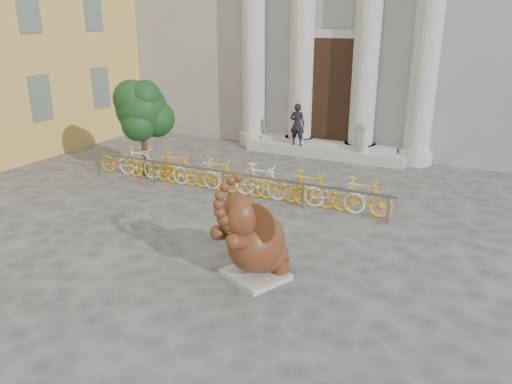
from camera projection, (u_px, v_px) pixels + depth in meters
The scene contains 7 objects.
ground at pixel (182, 257), 10.80m from camera, with size 80.00×80.00×0.00m, color #474442.
entrance_steps at pixel (325, 151), 18.68m from camera, with size 6.00×1.20×0.36m, color #A8A59E.
elephant_statue at pixel (254, 240), 9.66m from camera, with size 1.54×1.79×2.25m.
bike_rack at pixel (227, 176), 14.63m from camera, with size 9.92×0.53×1.00m.
tree at pixel (142, 110), 15.43m from camera, with size 1.80×1.64×3.13m.
pedestrian at pixel (297, 124), 18.49m from camera, with size 0.57×0.38×1.57m, color black.
balustrade_post at pixel (364, 139), 17.57m from camera, with size 0.42×0.42×1.02m.
Camera 1 is at (5.78, -7.99, 4.90)m, focal length 35.00 mm.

